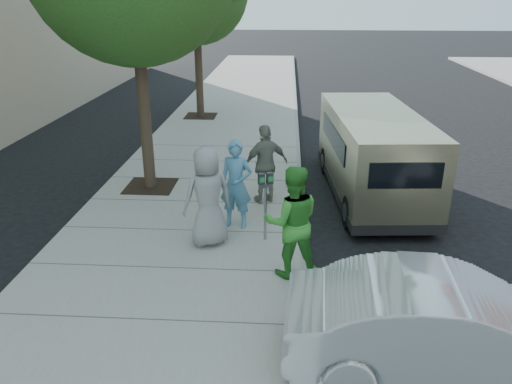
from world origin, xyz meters
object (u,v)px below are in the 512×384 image
van (372,152)px  person_gray_shirt (208,197)px  person_green_shirt (292,222)px  person_striped_polo (266,164)px  person_officer (236,184)px  parking_meter (265,192)px  sedan (449,329)px

van → person_gray_shirt: size_ratio=2.94×
person_green_shirt → person_striped_polo: 3.20m
van → person_green_shirt: (-1.95, -4.12, 0.04)m
person_officer → parking_meter: bearing=-33.7°
sedan → person_gray_shirt: (-3.57, 3.16, 0.43)m
person_officer → van: bearing=46.3°
person_gray_shirt → van: bearing=-166.1°
parking_meter → sedan: bearing=-75.4°
van → person_striped_polo: size_ratio=3.12×
parking_meter → van: bearing=27.7°
parking_meter → person_striped_polo: size_ratio=0.76×
person_officer → person_green_shirt: bearing=-49.1°
van → person_striped_polo: 2.70m
person_gray_shirt → parking_meter: bearing=164.1°
van → person_officer: size_ratio=3.10×
van → person_officer: van is taller
sedan → person_gray_shirt: bearing=51.6°
sedan → person_gray_shirt: person_gray_shirt is taller
person_officer → person_green_shirt: (1.12, -1.83, 0.06)m
person_officer → person_gray_shirt: size_ratio=0.95×
person_striped_polo → parking_meter: bearing=65.4°
person_gray_shirt → person_green_shirt: bearing=119.3°
van → person_green_shirt: person_green_shirt is taller
person_green_shirt → person_gray_shirt: size_ratio=1.01×
parking_meter → sedan: 4.23m
van → person_striped_polo: van is taller
person_officer → person_striped_polo: size_ratio=1.01×
sedan → person_green_shirt: bearing=46.3°
parking_meter → sedan: parking_meter is taller
van → person_gray_shirt: (-3.51, -3.09, 0.02)m
person_gray_shirt → person_striped_polo: bearing=-142.5°
person_gray_shirt → person_officer: bearing=-146.9°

